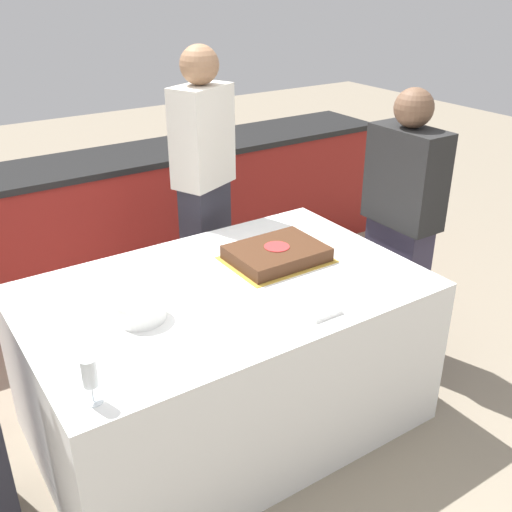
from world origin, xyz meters
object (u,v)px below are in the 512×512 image
Objects in this scene: cake at (277,254)px; person_cutting_cake at (204,194)px; wine_glass at (90,374)px; plate_stack at (140,309)px; person_seated_right at (400,228)px.

cake is 0.28× the size of person_cutting_cake.
wine_glass is at bearing 24.30° from person_cutting_cake.
plate_stack is (-0.76, -0.13, 0.01)m from cake.
plate_stack is at bearing 49.20° from wine_glass.
person_seated_right is (0.75, -0.08, -0.02)m from cake.
plate_stack is 1.23× the size of wine_glass.
person_cutting_cake is at bearing 90.00° from cake.
plate_stack is at bearing -88.13° from person_seated_right.
wine_glass is 0.11× the size of person_seated_right.
person_seated_right is at bearing 13.39° from wine_glass.
person_cutting_cake is (1.10, 1.22, 0.01)m from wine_glass.
person_seated_right is at bearing 1.87° from plate_stack.
wine_glass is 1.90m from person_seated_right.
wine_glass reaches higher than plate_stack.
person_cutting_cake reaches higher than plate_stack.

